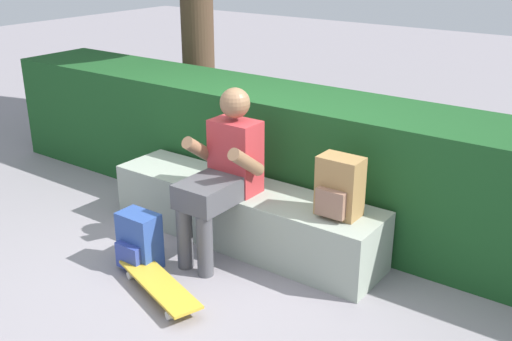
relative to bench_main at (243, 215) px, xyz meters
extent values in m
plane|color=gray|center=(0.00, -0.42, -0.22)|extent=(24.00, 24.00, 0.00)
cube|color=#97A193|center=(0.00, 0.00, 0.00)|extent=(2.16, 0.50, 0.44)
cube|color=#B73338|center=(-0.01, -0.08, 0.48)|extent=(0.34, 0.22, 0.52)
sphere|color=#8C6647|center=(-0.01, -0.08, 0.87)|extent=(0.21, 0.21, 0.21)
cube|color=#4C4C51|center=(-0.01, -0.39, 0.31)|extent=(0.32, 0.40, 0.17)
cylinder|color=#4C4C51|center=(-0.10, -0.54, 0.00)|extent=(0.11, 0.11, 0.44)
cylinder|color=#4C4C51|center=(0.08, -0.54, 0.00)|extent=(0.11, 0.11, 0.44)
cylinder|color=#8C6647|center=(-0.21, -0.22, 0.52)|extent=(0.09, 0.33, 0.27)
cylinder|color=#8C6647|center=(0.19, -0.22, 0.52)|extent=(0.09, 0.33, 0.27)
cube|color=gold|center=(0.00, -0.89, -0.14)|extent=(0.82, 0.45, 0.02)
cylinder|color=silver|center=(0.29, -0.91, -0.19)|extent=(0.06, 0.05, 0.05)
cylinder|color=silver|center=(0.24, -1.06, -0.19)|extent=(0.06, 0.05, 0.05)
cylinder|color=silver|center=(-0.24, -0.73, -0.19)|extent=(0.06, 0.05, 0.05)
cylinder|color=silver|center=(-0.29, -0.87, -0.19)|extent=(0.06, 0.05, 0.05)
cube|color=#A37A47|center=(0.79, 0.00, 0.42)|extent=(0.28, 0.18, 0.40)
cube|color=#906854|center=(0.79, -0.11, 0.34)|extent=(0.20, 0.05, 0.18)
cube|color=#2D4C99|center=(-0.35, -0.71, -0.02)|extent=(0.28, 0.18, 0.40)
cube|color=#304197|center=(-0.35, -0.82, -0.10)|extent=(0.20, 0.05, 0.18)
cube|color=#19491F|center=(-0.04, 0.68, 0.28)|extent=(5.97, 0.79, 0.99)
cylinder|color=#473323|center=(-1.77, 1.56, 1.30)|extent=(0.34, 0.34, 3.05)
camera|label=1|loc=(2.46, -3.22, 1.93)|focal=42.44mm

